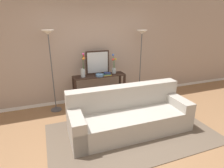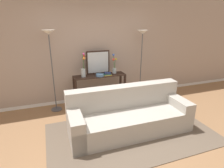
% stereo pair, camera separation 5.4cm
% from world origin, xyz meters
% --- Properties ---
extents(ground_plane, '(16.00, 16.00, 0.02)m').
position_xyz_m(ground_plane, '(0.00, 0.00, -0.01)').
color(ground_plane, '#936B47').
extents(back_wall, '(12.00, 0.15, 3.09)m').
position_xyz_m(back_wall, '(0.00, 2.13, 1.54)').
color(back_wall, white).
rests_on(back_wall, ground).
extents(area_rug, '(3.23, 1.85, 0.01)m').
position_xyz_m(area_rug, '(0.24, 0.14, 0.01)').
color(area_rug, brown).
rests_on(area_rug, ground).
extents(couch, '(2.41, 0.91, 0.88)m').
position_xyz_m(couch, '(0.24, 0.30, 0.31)').
color(couch, '#ADA89E').
rests_on(couch, ground).
extents(console_table, '(1.36, 0.35, 0.80)m').
position_xyz_m(console_table, '(0.06, 1.73, 0.55)').
color(console_table, black).
rests_on(console_table, ground).
extents(floor_lamp_left, '(0.28, 0.28, 1.94)m').
position_xyz_m(floor_lamp_left, '(-1.09, 1.73, 1.52)').
color(floor_lamp_left, '#4C4C51').
rests_on(floor_lamp_left, ground).
extents(floor_lamp_right, '(0.28, 0.28, 1.90)m').
position_xyz_m(floor_lamp_right, '(1.25, 1.73, 1.49)').
color(floor_lamp_right, '#4C4C51').
rests_on(floor_lamp_right, ground).
extents(wall_mirror, '(0.62, 0.02, 0.61)m').
position_xyz_m(wall_mirror, '(0.07, 1.88, 1.10)').
color(wall_mirror, black).
rests_on(wall_mirror, console_table).
extents(vase_tall_flowers, '(0.12, 0.11, 0.60)m').
position_xyz_m(vase_tall_flowers, '(-0.36, 1.71, 0.98)').
color(vase_tall_flowers, silver).
rests_on(vase_tall_flowers, console_table).
extents(vase_short_flowers, '(0.13, 0.11, 0.53)m').
position_xyz_m(vase_short_flowers, '(0.48, 1.76, 0.98)').
color(vase_short_flowers, silver).
rests_on(vase_short_flowers, console_table).
extents(fruit_bowl, '(0.20, 0.20, 0.07)m').
position_xyz_m(fruit_bowl, '(0.04, 1.62, 0.83)').
color(fruit_bowl, '#4C7093').
rests_on(fruit_bowl, console_table).
extents(book_stack, '(0.21, 0.15, 0.07)m').
position_xyz_m(book_stack, '(0.25, 1.64, 0.83)').
color(book_stack, gold).
rests_on(book_stack, console_table).
extents(book_row_under_console, '(0.41, 0.17, 0.13)m').
position_xyz_m(book_row_under_console, '(-0.30, 1.73, 0.06)').
color(book_row_under_console, tan).
rests_on(book_row_under_console, ground).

